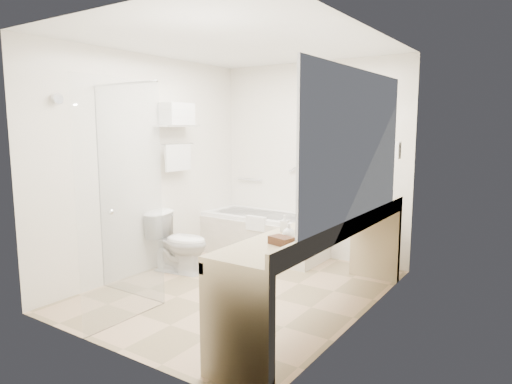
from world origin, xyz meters
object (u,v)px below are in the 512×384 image
Objects in this scene: amenity_basket at (282,241)px; toilet at (179,243)px; water_bottle_left at (364,196)px; vanity_counter at (324,248)px; bathtub at (264,235)px.

toilet is at bearing 152.73° from amenity_basket.
water_bottle_left is at bearing -71.69° from toilet.
vanity_counter is 14.27× the size of water_bottle_left.
vanity_counter reaches higher than toilet.
toilet is 3.76× the size of water_bottle_left.
toilet is 2.31m from amenity_basket.
bathtub is at bearing -31.55° from toilet.
vanity_counter is 0.82m from amenity_basket.
amenity_basket is at bearing -54.49° from bathtub.
amenity_basket is at bearing -127.25° from toilet.
amenity_basket reaches higher than bathtub.
vanity_counter is 3.79× the size of toilet.
vanity_counter is 2.01m from toilet.
bathtub is 9.20× the size of amenity_basket.
bathtub is at bearing 125.51° from amenity_basket.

